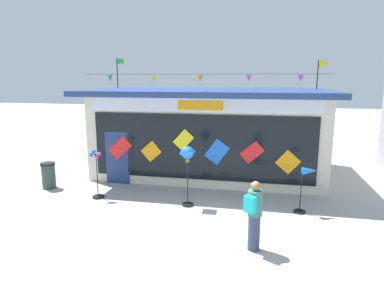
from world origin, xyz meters
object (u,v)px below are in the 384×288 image
Objects in this scene: wind_spinner_center_left at (307,182)px; trash_bin at (49,175)px; kite_shop_building at (211,130)px; wind_spinner_far_left at (97,173)px; wind_spinner_left at (188,158)px; person_near_camera at (254,214)px.

trash_bin is at bearing 176.51° from wind_spinner_center_left.
kite_shop_building is at bearing 33.39° from trash_bin.
wind_spinner_center_left is at bearing 0.38° from wind_spinner_far_left.
wind_spinner_center_left is 8.97m from trash_bin.
trash_bin is at bearing -146.61° from kite_shop_building.
wind_spinner_left is 2.01× the size of trash_bin.
person_near_camera is at bearing -22.46° from trash_bin.
person_near_camera is (2.10, -2.42, -0.66)m from wind_spinner_left.
wind_spinner_left reaches higher than wind_spinner_center_left.
wind_spinner_far_left is at bearing 7.04° from person_near_camera.
person_near_camera is at bearing -49.06° from wind_spinner_left.
kite_shop_building is at bearing -40.72° from person_near_camera.
person_near_camera is at bearing -120.27° from wind_spinner_center_left.
wind_spinner_far_left is 1.75× the size of trash_bin.
trash_bin is at bearing 10.10° from person_near_camera.
trash_bin is (-2.23, 0.59, -0.39)m from wind_spinner_far_left.
wind_spinner_far_left is 6.71m from wind_spinner_center_left.
wind_spinner_far_left reaches higher than trash_bin.
wind_spinner_far_left is at bearing -14.78° from trash_bin.
wind_spinner_far_left is 1.00× the size of person_near_camera.
person_near_camera is (-1.48, -2.54, -0.09)m from wind_spinner_center_left.
wind_spinner_far_left is 3.20m from wind_spinner_left.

